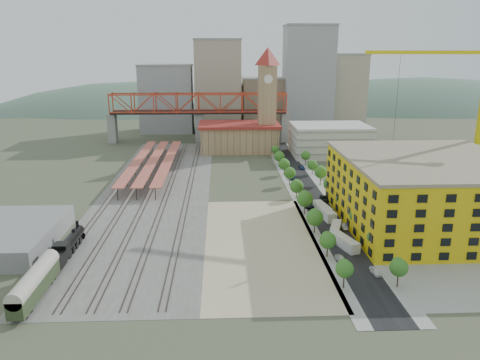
{
  "coord_description": "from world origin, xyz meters",
  "views": [
    {
      "loc": [
        -13.96,
        -139.09,
        46.2
      ],
      "look_at": [
        -8.39,
        -8.07,
        10.0
      ],
      "focal_mm": 35.0,
      "sensor_mm": 36.0,
      "label": 1
    }
  ],
  "objects_px": {
    "site_trailer_d": "(322,208)",
    "construction_building": "(427,192)",
    "tower_crane": "(472,94)",
    "car_0": "(341,259)",
    "clock_tower": "(267,90)",
    "site_trailer_b": "(336,229)",
    "locomotive": "(67,247)",
    "coach": "(35,283)",
    "site_trailer_a": "(345,242)",
    "site_trailer_c": "(326,213)"
  },
  "relations": [
    {
      "from": "construction_building",
      "to": "site_trailer_a",
      "type": "relative_size",
      "value": 5.27
    },
    {
      "from": "car_0",
      "to": "locomotive",
      "type": "bearing_deg",
      "value": 167.25
    },
    {
      "from": "site_trailer_d",
      "to": "construction_building",
      "type": "bearing_deg",
      "value": -33.27
    },
    {
      "from": "clock_tower",
      "to": "site_trailer_d",
      "type": "bearing_deg",
      "value": -84.87
    },
    {
      "from": "construction_building",
      "to": "coach",
      "type": "bearing_deg",
      "value": -158.54
    },
    {
      "from": "coach",
      "to": "site_trailer_a",
      "type": "height_order",
      "value": "coach"
    },
    {
      "from": "tower_crane",
      "to": "site_trailer_b",
      "type": "distance_m",
      "value": 67.43
    },
    {
      "from": "clock_tower",
      "to": "site_trailer_a",
      "type": "bearing_deg",
      "value": -86.01
    },
    {
      "from": "site_trailer_c",
      "to": "site_trailer_d",
      "type": "xyz_separation_m",
      "value": [
        0.0,
        4.5,
        -0.13
      ]
    },
    {
      "from": "clock_tower",
      "to": "site_trailer_b",
      "type": "relative_size",
      "value": 5.96
    },
    {
      "from": "tower_crane",
      "to": "site_trailer_d",
      "type": "height_order",
      "value": "tower_crane"
    },
    {
      "from": "site_trailer_a",
      "to": "site_trailer_b",
      "type": "relative_size",
      "value": 1.1
    },
    {
      "from": "clock_tower",
      "to": "coach",
      "type": "distance_m",
      "value": 150.18
    },
    {
      "from": "clock_tower",
      "to": "site_trailer_c",
      "type": "bearing_deg",
      "value": -85.11
    },
    {
      "from": "site_trailer_c",
      "to": "car_0",
      "type": "relative_size",
      "value": 2.36
    },
    {
      "from": "locomotive",
      "to": "tower_crane",
      "type": "relative_size",
      "value": 0.43
    },
    {
      "from": "construction_building",
      "to": "locomotive",
      "type": "distance_m",
      "value": 93.77
    },
    {
      "from": "site_trailer_a",
      "to": "construction_building",
      "type": "bearing_deg",
      "value": 11.32
    },
    {
      "from": "locomotive",
      "to": "site_trailer_b",
      "type": "distance_m",
      "value": 66.95
    },
    {
      "from": "site_trailer_c",
      "to": "car_0",
      "type": "distance_m",
      "value": 29.65
    },
    {
      "from": "clock_tower",
      "to": "car_0",
      "type": "height_order",
      "value": "clock_tower"
    },
    {
      "from": "construction_building",
      "to": "site_trailer_b",
      "type": "height_order",
      "value": "construction_building"
    },
    {
      "from": "tower_crane",
      "to": "site_trailer_b",
      "type": "xyz_separation_m",
      "value": [
        -49.75,
        -32.44,
        -31.92
      ]
    },
    {
      "from": "clock_tower",
      "to": "locomotive",
      "type": "distance_m",
      "value": 132.94
    },
    {
      "from": "tower_crane",
      "to": "coach",
      "type": "bearing_deg",
      "value": -151.37
    },
    {
      "from": "site_trailer_c",
      "to": "site_trailer_b",
      "type": "bearing_deg",
      "value": -98.82
    },
    {
      "from": "site_trailer_a",
      "to": "site_trailer_b",
      "type": "distance_m",
      "value": 9.32
    },
    {
      "from": "construction_building",
      "to": "site_trailer_c",
      "type": "xyz_separation_m",
      "value": [
        -26.0,
        6.45,
        -8.0
      ]
    },
    {
      "from": "clock_tower",
      "to": "site_trailer_a",
      "type": "distance_m",
      "value": 118.23
    },
    {
      "from": "site_trailer_b",
      "to": "site_trailer_d",
      "type": "relative_size",
      "value": 0.94
    },
    {
      "from": "locomotive",
      "to": "tower_crane",
      "type": "height_order",
      "value": "tower_crane"
    },
    {
      "from": "site_trailer_b",
      "to": "site_trailer_d",
      "type": "height_order",
      "value": "site_trailer_d"
    },
    {
      "from": "site_trailer_b",
      "to": "locomotive",
      "type": "bearing_deg",
      "value": -151.39
    },
    {
      "from": "site_trailer_d",
      "to": "car_0",
      "type": "xyz_separation_m",
      "value": [
        -3.0,
        -33.99,
        -0.54
      ]
    },
    {
      "from": "coach",
      "to": "tower_crane",
      "type": "distance_m",
      "value": 135.22
    },
    {
      "from": "construction_building",
      "to": "car_0",
      "type": "bearing_deg",
      "value": -141.54
    },
    {
      "from": "site_trailer_d",
      "to": "car_0",
      "type": "relative_size",
      "value": 2.14
    },
    {
      "from": "tower_crane",
      "to": "construction_building",
      "type": "bearing_deg",
      "value": -131.32
    },
    {
      "from": "clock_tower",
      "to": "coach",
      "type": "xyz_separation_m",
      "value": [
        -58.0,
        -136.16,
        -25.49
      ]
    },
    {
      "from": "construction_building",
      "to": "site_trailer_b",
      "type": "xyz_separation_m",
      "value": [
        -26.0,
        -5.42,
        -8.21
      ]
    },
    {
      "from": "construction_building",
      "to": "site_trailer_d",
      "type": "distance_m",
      "value": 29.36
    },
    {
      "from": "site_trailer_c",
      "to": "locomotive",
      "type": "bearing_deg",
      "value": -169.53
    },
    {
      "from": "clock_tower",
      "to": "coach",
      "type": "height_order",
      "value": "clock_tower"
    },
    {
      "from": "locomotive",
      "to": "site_trailer_d",
      "type": "relative_size",
      "value": 2.47
    },
    {
      "from": "locomotive",
      "to": "site_trailer_d",
      "type": "distance_m",
      "value": 71.54
    },
    {
      "from": "construction_building",
      "to": "site_trailer_b",
      "type": "distance_m",
      "value": 27.8
    },
    {
      "from": "construction_building",
      "to": "coach",
      "type": "distance_m",
      "value": 99.05
    },
    {
      "from": "site_trailer_c",
      "to": "site_trailer_d",
      "type": "relative_size",
      "value": 1.1
    },
    {
      "from": "site_trailer_b",
      "to": "car_0",
      "type": "distance_m",
      "value": 17.87
    },
    {
      "from": "car_0",
      "to": "construction_building",
      "type": "bearing_deg",
      "value": 31.5
    }
  ]
}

